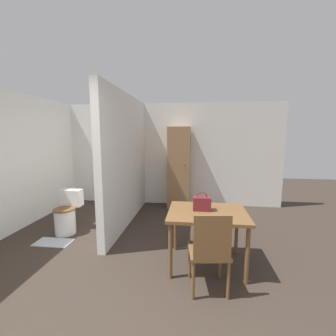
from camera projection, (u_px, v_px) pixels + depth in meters
The scene contains 9 objects.
wall_back at pixel (163, 154), 5.64m from camera, with size 5.76×0.12×2.50m.
wall_left at pixel (5, 163), 3.87m from camera, with size 0.12×5.10×2.50m.
partition_wall at pixel (126, 160), 4.36m from camera, with size 0.12×2.61×2.50m.
dining_table at pixel (207, 218), 2.93m from camera, with size 1.01×0.81×0.74m.
wooden_chair at pixel (210, 249), 2.42m from camera, with size 0.48×0.48×0.93m.
toilet at pixel (67, 214), 4.00m from camera, with size 0.38×0.52×0.74m.
handbag at pixel (202, 203), 2.96m from camera, with size 0.23×0.14×0.25m.
wooden_cabinet at pixel (179, 168), 5.34m from camera, with size 0.52×0.45×1.92m.
bath_mat at pixel (53, 242), 3.63m from camera, with size 0.58×0.31×0.01m.
Camera 1 is at (0.81, -1.41, 1.72)m, focal length 24.00 mm.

